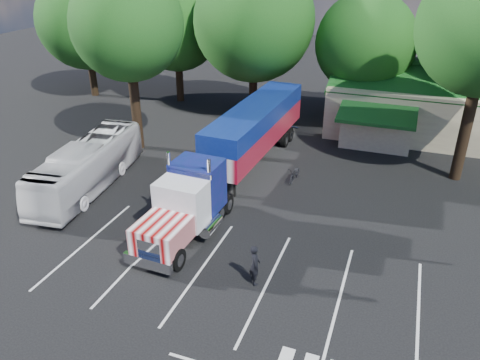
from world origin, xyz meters
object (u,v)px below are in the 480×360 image
(woman, at_px, (255,265))
(silver_sedan, at_px, (382,129))
(bicycle, at_px, (295,174))
(tour_bus, at_px, (88,166))
(semi_truck, at_px, (241,143))

(woman, bearing_deg, silver_sedan, -39.45)
(bicycle, bearing_deg, tour_bus, -151.79)
(semi_truck, distance_m, silver_sedan, 12.96)
(semi_truck, xyz_separation_m, bicycle, (3.43, 0.68, -1.93))
(woman, bearing_deg, bicycle, -24.51)
(bicycle, bearing_deg, semi_truck, -164.78)
(tour_bus, bearing_deg, semi_truck, 21.77)
(woman, bearing_deg, semi_truck, -5.71)
(tour_bus, bearing_deg, woman, -29.98)
(bicycle, bearing_deg, woman, -81.46)
(woman, xyz_separation_m, silver_sedan, (3.67, 20.00, -0.18))
(silver_sedan, bearing_deg, tour_bus, 121.20)
(woman, height_order, tour_bus, tour_bus)
(woman, height_order, bicycle, woman)
(bicycle, distance_m, tour_bus, 12.91)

